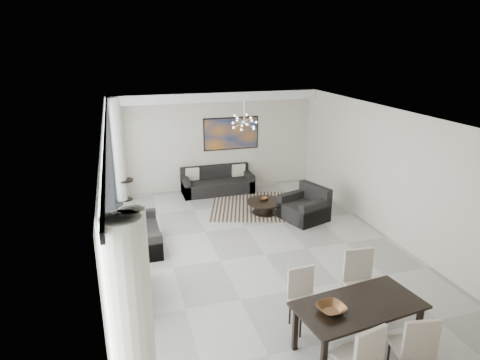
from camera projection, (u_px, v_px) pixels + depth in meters
name	position (u px, v px, depth m)	size (l,w,h in m)	color
room_shell	(287.00, 187.00, 8.65)	(6.00, 9.00, 2.90)	#A8A39B
window_wall	(118.00, 203.00, 7.76)	(0.37, 8.95, 2.90)	silver
soffit	(215.00, 97.00, 12.04)	(5.98, 0.40, 0.26)	white
painting	(231.00, 134.00, 12.68)	(1.68, 0.04, 0.98)	#B76719
chandelier	(244.00, 122.00, 10.61)	(0.66, 0.66, 0.71)	silver
rug	(266.00, 206.00, 11.60)	(2.90, 2.23, 0.01)	black
coffee_table	(265.00, 206.00, 11.08)	(0.94, 0.94, 0.33)	black
bowl_coffee	(264.00, 199.00, 11.08)	(0.24, 0.24, 0.07)	brown
sofa_main	(217.00, 184.00, 12.60)	(2.06, 0.84, 0.75)	black
loveseat	(137.00, 236.00, 9.21)	(0.88, 1.56, 0.78)	black
armchair	(305.00, 208.00, 10.68)	(1.21, 1.24, 0.84)	black
side_table	(126.00, 186.00, 11.93)	(0.44, 0.44, 0.60)	black
tv_console	(131.00, 286.00, 7.36)	(0.45, 1.60, 0.50)	black
television	(138.00, 253.00, 7.27)	(1.19, 0.16, 0.69)	gray
dining_table	(359.00, 309.00, 6.02)	(1.92, 1.14, 0.76)	black
dining_chair_sw	(362.00, 355.00, 5.25)	(0.56, 0.56, 1.03)	#BDAD9D
dining_chair_se	(415.00, 344.00, 5.45)	(0.54, 0.54, 1.01)	#BDAD9D
dining_chair_nw	(303.00, 294.00, 6.60)	(0.47, 0.47, 0.96)	#BDAD9D
dining_chair_ne	(360.00, 277.00, 6.92)	(0.54, 0.54, 1.08)	#BDAD9D
bowl_dining	(331.00, 309.00, 5.81)	(0.38, 0.38, 0.09)	brown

